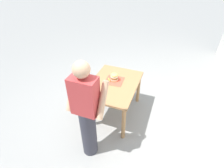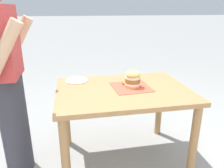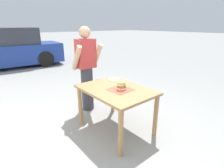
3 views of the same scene
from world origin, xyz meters
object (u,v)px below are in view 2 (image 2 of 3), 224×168
object	(u,v)px
pickle_spear	(126,82)
diner_across_table	(7,79)
sandwich	(133,79)
side_plate_with_forks	(77,80)
patio_table	(123,100)

from	to	relation	value
pickle_spear	diner_across_table	distance (m)	1.03
sandwich	pickle_spear	xyz separation A→B (m)	(0.09, 0.04, -0.06)
sandwich	diner_across_table	size ratio (longest dim) A/B	0.11
pickle_spear	diner_across_table	xyz separation A→B (m)	(-0.06, 1.02, 0.12)
side_plate_with_forks	diner_across_table	world-z (taller)	diner_across_table
side_plate_with_forks	patio_table	bearing A→B (deg)	-126.21
patio_table	sandwich	xyz separation A→B (m)	(0.03, -0.10, 0.19)
pickle_spear	diner_across_table	bearing A→B (deg)	93.48
patio_table	pickle_spear	bearing A→B (deg)	-26.24
side_plate_with_forks	diner_across_table	xyz separation A→B (m)	(-0.24, 0.57, 0.13)
patio_table	side_plate_with_forks	xyz separation A→B (m)	(0.29, 0.40, 0.12)
patio_table	sandwich	bearing A→B (deg)	-73.79
sandwich	diner_across_table	bearing A→B (deg)	88.55
patio_table	pickle_spear	world-z (taller)	pickle_spear
pickle_spear	side_plate_with_forks	bearing A→B (deg)	69.04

